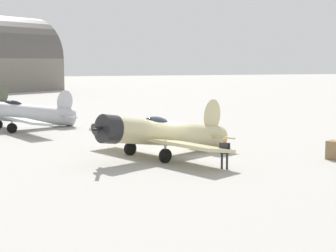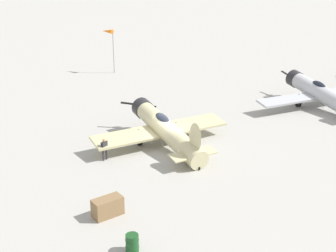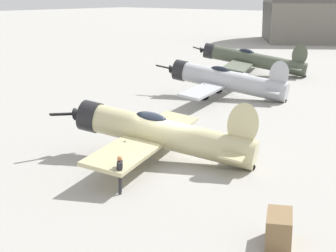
{
  "view_description": "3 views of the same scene",
  "coord_description": "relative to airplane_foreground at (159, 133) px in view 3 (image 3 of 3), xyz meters",
  "views": [
    {
      "loc": [
        29.16,
        -10.81,
        5.51
      ],
      "look_at": [
        0.0,
        -0.0,
        1.8
      ],
      "focal_mm": 56.22,
      "sensor_mm": 36.0,
      "label": 1
    },
    {
      "loc": [
        4.9,
        31.13,
        13.57
      ],
      "look_at": [
        0.0,
        -0.0,
        1.8
      ],
      "focal_mm": 48.41,
      "sensor_mm": 36.0,
      "label": 2
    },
    {
      "loc": [
        20.25,
        17.0,
        8.25
      ],
      "look_at": [
        0.0,
        -0.0,
        1.8
      ],
      "focal_mm": 58.99,
      "sensor_mm": 36.0,
      "label": 3
    }
  ],
  "objects": [
    {
      "name": "equipment_crate",
      "position": [
        4.63,
        9.34,
        -0.85
      ],
      "size": [
        1.89,
        1.53,
        1.07
      ],
      "rotation": [
        0.0,
        0.0,
        3.62
      ],
      "color": "olive",
      "rests_on": "ground_plane"
    },
    {
      "name": "airplane_far_line",
      "position": [
        -27.94,
        -11.91,
        0.19
      ],
      "size": [
        13.04,
        11.47,
        3.39
      ],
      "rotation": [
        0.0,
        0.0,
        5.12
      ],
      "color": "#4C5442",
      "rests_on": "ground_plane"
    },
    {
      "name": "ground_plane",
      "position": [
        -0.17,
        0.47,
        -1.39
      ],
      "size": [
        400.0,
        400.0,
        0.0
      ],
      "primitive_type": "plane",
      "color": "#A8A59E"
    },
    {
      "name": "ground_crew_mechanic",
      "position": [
        4.6,
        1.85,
        -0.4
      ],
      "size": [
        0.5,
        0.46,
        1.63
      ],
      "rotation": [
        0.0,
        0.0,
        5.42
      ],
      "color": "#2D2D33",
      "rests_on": "ground_plane"
    },
    {
      "name": "airplane_mid_apron",
      "position": [
        -16.07,
        -6.97,
        0.02
      ],
      "size": [
        12.93,
        10.95,
        3.29
      ],
      "rotation": [
        0.0,
        0.0,
        5.0
      ],
      "color": "#B7BABF",
      "rests_on": "ground_plane"
    },
    {
      "name": "airplane_foreground",
      "position": [
        0.0,
        0.0,
        0.0
      ],
      "size": [
        10.97,
        9.74,
        3.34
      ],
      "rotation": [
        0.0,
        0.0,
        5.07
      ],
      "color": "beige",
      "rests_on": "ground_plane"
    }
  ]
}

